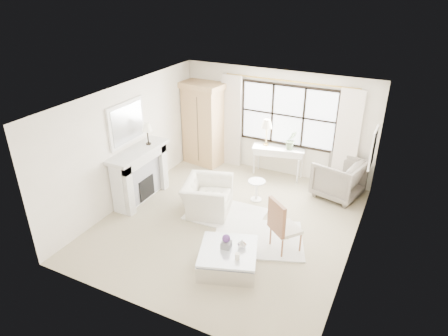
{
  "coord_description": "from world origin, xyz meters",
  "views": [
    {
      "loc": [
        3.06,
        -6.39,
        4.81
      ],
      "look_at": [
        -0.21,
        0.2,
        1.16
      ],
      "focal_mm": 32.0,
      "sensor_mm": 36.0,
      "label": 1
    }
  ],
  "objects": [
    {
      "name": "planter_box",
      "position": [
        0.55,
        -1.23,
        0.44
      ],
      "size": [
        0.19,
        0.19,
        0.13
      ],
      "primitive_type": "cube",
      "rotation": [
        0.0,
        0.0,
        0.14
      ],
      "color": "slate",
      "rests_on": "coffee_table"
    },
    {
      "name": "art_frame",
      "position": [
        2.47,
        1.7,
        1.55
      ],
      "size": [
        0.04,
        0.62,
        0.82
      ],
      "primitive_type": "cube",
      "color": "white",
      "rests_on": "wall_right"
    },
    {
      "name": "fireplace",
      "position": [
        -2.27,
        0.0,
        0.65
      ],
      "size": [
        0.58,
        1.66,
        1.26
      ],
      "color": "silver",
      "rests_on": "ground"
    },
    {
      "name": "orchid_plant",
      "position": [
        0.49,
        2.53,
        1.05
      ],
      "size": [
        0.35,
        0.34,
        0.5
      ],
      "primitive_type": "imported",
      "rotation": [
        0.0,
        0.0,
        0.62
      ],
      "color": "#566D48",
      "rests_on": "console_table"
    },
    {
      "name": "console_table",
      "position": [
        0.19,
        2.52,
        0.4
      ],
      "size": [
        1.37,
        0.73,
        0.8
      ],
      "rotation": [
        0.0,
        0.0,
        0.22
      ],
      "color": "white",
      "rests_on": "floor"
    },
    {
      "name": "pillar_candle",
      "position": [
        0.86,
        -1.44,
        0.44
      ],
      "size": [
        0.08,
        0.08,
        0.12
      ],
      "primitive_type": "cylinder",
      "color": "white",
      "rests_on": "coffee_table"
    },
    {
      "name": "wall_right",
      "position": [
        2.5,
        0.0,
        1.35
      ],
      "size": [
        0.0,
        5.5,
        5.5
      ],
      "primitive_type": "plane",
      "rotation": [
        1.57,
        0.0,
        -1.57
      ],
      "color": "beige",
      "rests_on": "ground"
    },
    {
      "name": "coffee_vase",
      "position": [
        0.8,
        -1.1,
        0.46
      ],
      "size": [
        0.19,
        0.19,
        0.17
      ],
      "primitive_type": "imported",
      "rotation": [
        0.0,
        0.0,
        -0.21
      ],
      "color": "silver",
      "rests_on": "coffee_table"
    },
    {
      "name": "side_table",
      "position": [
        0.17,
        1.13,
        0.33
      ],
      "size": [
        0.4,
        0.4,
        0.51
      ],
      "color": "white",
      "rests_on": "floor"
    },
    {
      "name": "floor",
      "position": [
        0.0,
        0.0,
        0.0
      ],
      "size": [
        5.5,
        5.5,
        0.0
      ],
      "primitive_type": "plane",
      "color": "tan",
      "rests_on": "ground"
    },
    {
      "name": "french_chair",
      "position": [
        1.34,
        -0.34,
        0.31
      ],
      "size": [
        0.68,
        0.68,
        1.08
      ],
      "rotation": [
        0.0,
        0.0,
        2.46
      ],
      "color": "#9E6642",
      "rests_on": "floor"
    },
    {
      "name": "curtain_right",
      "position": [
        1.8,
        2.65,
        1.24
      ],
      "size": [
        0.55,
        0.1,
        2.47
      ],
      "primitive_type": "cube",
      "color": "white",
      "rests_on": "ground"
    },
    {
      "name": "curtain_left",
      "position": [
        -1.2,
        2.65,
        1.24
      ],
      "size": [
        0.55,
        0.1,
        2.47
      ],
      "primitive_type": "cube",
      "color": "beige",
      "rests_on": "ground"
    },
    {
      "name": "window_frame",
      "position": [
        0.3,
        2.72,
        1.6
      ],
      "size": [
        2.5,
        0.04,
        1.5
      ],
      "primitive_type": null,
      "color": "black",
      "rests_on": "wall_back"
    },
    {
      "name": "curtain_rod",
      "position": [
        0.3,
        2.67,
        2.47
      ],
      "size": [
        3.3,
        0.04,
        0.04
      ],
      "primitive_type": "cylinder",
      "rotation": [
        0.0,
        1.57,
        0.0
      ],
      "color": "#AA863B",
      "rests_on": "wall_back"
    },
    {
      "name": "wingback_chair",
      "position": [
        1.8,
        2.18,
        0.46
      ],
      "size": [
        1.22,
        1.2,
        0.92
      ],
      "primitive_type": "imported",
      "rotation": [
        0.0,
        0.0,
        -1.81
      ],
      "color": "gray",
      "rests_on": "floor"
    },
    {
      "name": "planter_flowers",
      "position": [
        0.55,
        -1.23,
        0.58
      ],
      "size": [
        0.15,
        0.15,
        0.15
      ],
      "primitive_type": "sphere",
      "color": "#512C70",
      "rests_on": "planter_box"
    },
    {
      "name": "console_lamp",
      "position": [
        -0.16,
        2.53,
        1.36
      ],
      "size": [
        0.28,
        0.28,
        0.69
      ],
      "color": "#AB873B",
      "rests_on": "console_table"
    },
    {
      "name": "ceiling",
      "position": [
        0.0,
        0.0,
        2.7
      ],
      "size": [
        5.5,
        5.5,
        0.0
      ],
      "primitive_type": "plane",
      "rotation": [
        3.14,
        0.0,
        0.0
      ],
      "color": "white",
      "rests_on": "ground"
    },
    {
      "name": "art_canvas",
      "position": [
        2.45,
        1.7,
        1.55
      ],
      "size": [
        0.01,
        0.52,
        0.72
      ],
      "primitive_type": "cube",
      "color": "#C1AF95",
      "rests_on": "wall_right"
    },
    {
      "name": "mirror_frame",
      "position": [
        -2.47,
        0.0,
        1.84
      ],
      "size": [
        0.05,
        1.15,
        0.95
      ],
      "primitive_type": "cube",
      "color": "white",
      "rests_on": "wall_left"
    },
    {
      "name": "wall_left",
      "position": [
        -2.5,
        0.0,
        1.35
      ],
      "size": [
        0.0,
        5.5,
        5.5
      ],
      "primitive_type": "plane",
      "rotation": [
        1.57,
        0.0,
        1.57
      ],
      "color": "white",
      "rests_on": "ground"
    },
    {
      "name": "window_pane",
      "position": [
        0.3,
        2.73,
        1.6
      ],
      "size": [
        2.4,
        0.02,
        1.5
      ],
      "primitive_type": "cube",
      "color": "silver",
      "rests_on": "wall_back"
    },
    {
      "name": "wall_back",
      "position": [
        0.0,
        2.75,
        1.35
      ],
      "size": [
        5.0,
        0.0,
        5.0
      ],
      "primitive_type": "plane",
      "rotation": [
        1.57,
        0.0,
        0.0
      ],
      "color": "white",
      "rests_on": "ground"
    },
    {
      "name": "rug_right",
      "position": [
        0.79,
        -0.26,
        0.02
      ],
      "size": [
        2.1,
        1.84,
        0.03
      ],
      "primitive_type": "cube",
      "rotation": [
        0.0,
        0.0,
        0.36
      ],
      "color": "white",
      "rests_on": "floor"
    },
    {
      "name": "coffee_table",
      "position": [
        0.61,
        -1.27,
        0.18
      ],
      "size": [
        1.27,
        1.27,
        0.38
      ],
      "rotation": [
        0.0,
        0.0,
        0.33
      ],
      "color": "silver",
      "rests_on": "floor"
    },
    {
      "name": "armoire",
      "position": [
        -1.92,
        2.41,
        1.14
      ],
      "size": [
        1.21,
        0.85,
        2.24
      ],
      "rotation": [
        0.0,
        0.0,
        -0.14
      ],
      "color": "tan",
      "rests_on": "floor"
    },
    {
      "name": "rug_left",
      "position": [
        -0.19,
        0.26,
        0.01
      ],
      "size": [
        1.66,
        1.2,
        0.03
      ],
      "primitive_type": "cube",
      "rotation": [
        0.0,
        0.0,
        0.04
      ],
      "color": "white",
      "rests_on": "floor"
    },
    {
      "name": "club_armchair",
      "position": [
        -0.63,
        0.23,
        0.36
      ],
      "size": [
        1.23,
        1.32,
        0.72
      ],
      "primitive_type": "imported",
      "rotation": [
        0.0,
        0.0,
        1.84
      ],
      "color": "silver",
      "rests_on": "floor"
    },
    {
      "name": "wall_front",
      "position": [
        0.0,
        -2.75,
        1.35
      ],
      "size": [
        5.0,
        0.0,
        5.0
      ],
      "primitive_type": "plane",
      "rotation": [
        -1.57,
        0.0,
        0.0
      ],
      "color": "beige",
      "rests_on": "ground"
    },
    {
      "name": "mantel_lamp",
      "position": [
        -2.2,
        0.35,
        1.65
      ],
      "size": [
        0.22,
        0.22,
        0.51
      ],
      "color": "black",
      "rests_on": "fireplace"
    },
    {
      "name": "mirror_glass",
      "position": [
        -2.44,
        0.0,
        1.84
      ],
      "size": [
        0.02,
        1.0,
        0.8
      ],
      "primitive_type": "cube",
      "color": "silver",
      "rests_on": "wall_left"
    }
  ]
}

